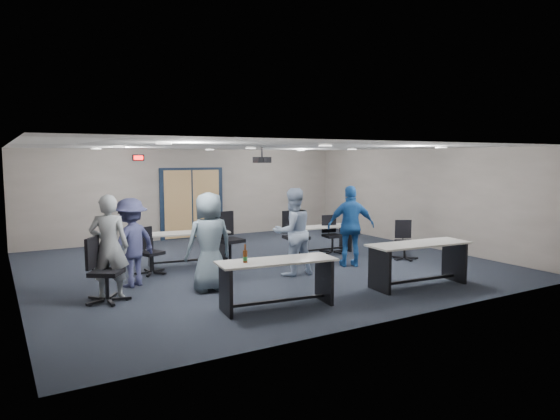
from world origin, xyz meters
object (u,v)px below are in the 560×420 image
chair_loose_right (405,240)px  person_plaid (209,242)px  person_navy (351,226)px  table_back_left (188,242)px  person_lightblue (293,232)px  chair_loose_left (106,270)px  chair_back_a (151,251)px  table_back_right (321,235)px  table_front_left (276,275)px  person_gray (109,247)px  chair_back_c (296,235)px  chair_back_d (333,234)px  table_front_right (419,257)px  chair_back_b (230,238)px  person_back (131,242)px

chair_loose_right → person_plaid: person_plaid is taller
person_plaid → person_navy: size_ratio=1.00×
table_back_left → person_lightblue: size_ratio=1.06×
chair_loose_left → person_plaid: (1.79, -0.20, 0.36)m
table_back_left → chair_back_a: chair_back_a is taller
table_back_right → chair_loose_left: (-5.67, -1.76, 0.08)m
table_front_left → person_gray: 2.99m
chair_back_a → chair_loose_left: (-1.22, -1.65, 0.07)m
chair_back_c → person_gray: person_gray is taller
table_front_left → chair_back_a: (-1.11, 3.38, -0.06)m
person_gray → chair_back_c: bearing=-140.9°
chair_back_d → chair_loose_right: size_ratio=1.03×
chair_loose_right → person_gray: bearing=-150.3°
chair_back_c → chair_back_a: bearing=178.9°
person_plaid → table_front_right: bearing=152.2°
chair_loose_left → person_navy: bearing=-55.1°
chair_back_b → person_plaid: (-1.29, -1.93, 0.31)m
chair_back_b → person_lightblue: (0.68, -1.64, 0.31)m
chair_loose_right → person_lightblue: (-3.17, 0.02, 0.44)m
person_back → chair_back_a: bearing=-154.3°
chair_back_a → person_back: person_back is taller
table_front_left → table_back_left: size_ratio=1.04×
chair_loose_right → person_navy: size_ratio=0.51×
chair_back_b → person_navy: (2.27, -1.57, 0.31)m
table_front_left → chair_back_c: chair_back_c is taller
chair_back_c → person_plaid: size_ratio=0.64×
table_front_left → table_back_right: table_front_left is taller
chair_back_a → person_back: size_ratio=0.58×
chair_back_a → chair_back_d: (4.72, -0.02, -0.01)m
chair_back_d → table_front_right: bearing=-91.1°
table_back_left → chair_back_c: size_ratio=1.67×
chair_back_b → person_gray: (-2.99, -1.51, 0.31)m
person_navy → person_back: bearing=15.0°
chair_back_b → person_navy: bearing=-43.0°
table_front_left → chair_loose_left: size_ratio=1.82×
table_back_right → chair_loose_right: (1.27, -1.70, -0.00)m
table_back_left → person_gray: person_gray is taller
chair_loose_right → person_navy: (-1.58, 0.09, 0.44)m
table_back_right → table_front_right: bearing=-91.7°
table_front_right → chair_back_c: bearing=106.3°
table_front_right → person_lightblue: 2.58m
chair_back_d → person_gray: 6.03m
chair_back_d → chair_loose_left: chair_loose_left is taller
person_lightblue → chair_back_b: bearing=-67.6°
chair_back_b → person_plaid: 2.34m
table_front_right → chair_back_b: (-2.29, 3.63, 0.03)m
person_gray → person_lightblue: 3.67m
chair_back_b → chair_back_d: chair_back_b is taller
chair_back_a → person_lightblue: 3.02m
person_lightblue → chair_back_a: bearing=-31.8°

